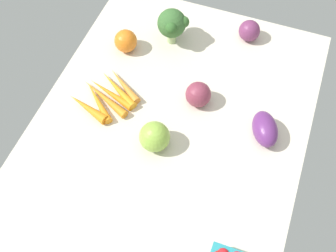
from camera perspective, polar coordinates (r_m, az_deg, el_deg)
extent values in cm
cube|color=beige|center=(122.96, 0.00, -0.75)|extent=(104.00, 76.00, 2.00)
sphere|color=orange|center=(138.85, -5.61, 11.13)|extent=(7.26, 7.26, 7.26)
sphere|color=#8CB642|center=(116.01, -1.78, -1.43)|extent=(8.47, 8.47, 8.47)
ellipsoid|color=#622B6E|center=(121.23, 12.70, -0.38)|extent=(13.06, 11.01, 6.76)
sphere|color=brown|center=(124.80, 4.02, 4.18)|extent=(7.47, 7.47, 7.47)
cone|color=orange|center=(130.35, -5.83, 5.40)|extent=(10.54, 13.40, 2.54)
cone|color=orange|center=(129.61, -6.65, 4.88)|extent=(10.78, 14.98, 2.62)
cone|color=orange|center=(128.94, -7.57, 4.26)|extent=(7.40, 16.21, 2.42)
cone|color=orange|center=(128.25, -8.42, 3.73)|extent=(9.57, 17.36, 2.55)
cone|color=orange|center=(127.75, -9.21, 3.19)|extent=(12.23, 13.19, 2.38)
cone|color=orange|center=(126.64, -10.60, 2.38)|extent=(7.22, 14.26, 2.99)
cylinder|color=#A6C381|center=(141.55, 0.48, 11.79)|extent=(2.86, 2.86, 4.51)
sphere|color=#37642F|center=(137.55, 0.50, 13.43)|extent=(9.08, 9.08, 9.08)
sphere|color=#3A6327|center=(140.38, 0.93, 14.30)|extent=(4.29, 4.29, 4.29)
sphere|color=#34602A|center=(136.77, 2.06, 13.59)|extent=(3.65, 3.65, 3.65)
sphere|color=#3D662C|center=(137.74, 2.03, 13.75)|extent=(3.11, 3.11, 3.11)
sphere|color=#356A2A|center=(140.48, 0.65, 14.33)|extent=(4.34, 4.34, 4.34)
sphere|color=#305E27|center=(133.87, 0.43, 12.84)|extent=(3.67, 3.67, 3.67)
sphere|color=#6F305A|center=(143.97, 10.71, 12.27)|extent=(6.87, 6.87, 6.87)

